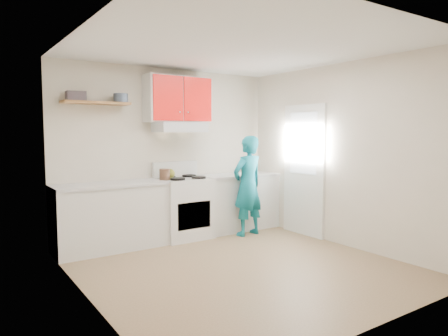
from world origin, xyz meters
TOP-DOWN VIEW (x-y plane):
  - floor at (0.00, 0.00)m, footprint 3.80×3.80m
  - ceiling at (0.00, 0.00)m, footprint 3.60×3.80m
  - back_wall at (0.00, 1.90)m, footprint 3.60×0.04m
  - front_wall at (0.00, -1.90)m, footprint 3.60×0.04m
  - left_wall at (-1.80, 0.00)m, footprint 0.04×3.80m
  - right_wall at (1.80, 0.00)m, footprint 0.04×3.80m
  - door at (1.78, 0.70)m, footprint 0.05×0.85m
  - door_glass at (1.75, 0.70)m, footprint 0.01×0.55m
  - counter_left at (-1.04, 1.60)m, footprint 1.52×0.60m
  - counter_right at (1.14, 1.60)m, footprint 1.32×0.60m
  - stove at (0.10, 1.57)m, footprint 0.76×0.65m
  - range_hood at (0.10, 1.68)m, footprint 0.76×0.44m
  - upper_cabinets at (0.10, 1.73)m, footprint 1.02×0.33m
  - shelf at (-1.15, 1.75)m, footprint 0.90×0.30m
  - books at (-1.42, 1.75)m, footprint 0.25×0.18m
  - tin at (-0.81, 1.72)m, footprint 0.27×0.27m
  - kettle at (-0.11, 1.65)m, footprint 0.21×0.21m
  - crock at (-0.23, 1.54)m, footprint 0.19×0.19m
  - cutting_board at (0.92, 1.63)m, footprint 0.33×0.27m
  - silicone_mat at (1.40, 1.63)m, footprint 0.33×0.30m
  - person at (1.01, 1.16)m, footprint 0.62×0.45m

SIDE VIEW (x-z plane):
  - floor at x=0.00m, z-range 0.00..0.00m
  - counter_left at x=-1.04m, z-range 0.00..0.90m
  - counter_right at x=1.14m, z-range 0.00..0.90m
  - stove at x=0.10m, z-range 0.00..0.92m
  - person at x=1.01m, z-range 0.00..1.57m
  - silicone_mat at x=1.40m, z-range 0.90..0.91m
  - cutting_board at x=0.92m, z-range 0.90..0.92m
  - crock at x=-0.23m, z-range 0.90..1.08m
  - kettle at x=-0.11m, z-range 0.92..1.08m
  - door at x=1.78m, z-range 0.00..2.05m
  - back_wall at x=0.00m, z-range 0.00..2.60m
  - front_wall at x=0.00m, z-range 0.00..2.60m
  - left_wall at x=-1.80m, z-range 0.00..2.60m
  - right_wall at x=1.80m, z-range 0.00..2.60m
  - door_glass at x=1.75m, z-range 0.98..1.92m
  - range_hood at x=0.10m, z-range 1.62..1.77m
  - shelf at x=-1.15m, z-range 2.00..2.04m
  - tin at x=-0.81m, z-range 2.04..2.16m
  - books at x=-1.42m, z-range 2.04..2.16m
  - upper_cabinets at x=0.10m, z-range 1.77..2.47m
  - ceiling at x=0.00m, z-range 2.58..2.62m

